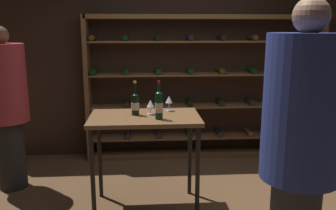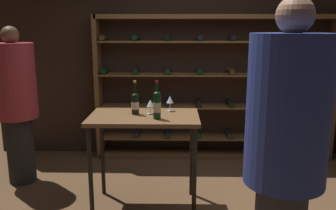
% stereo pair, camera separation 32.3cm
% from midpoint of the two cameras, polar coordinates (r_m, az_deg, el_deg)
% --- Properties ---
extents(back_wall, '(5.65, 0.10, 2.81)m').
position_cam_midpoint_polar(back_wall, '(5.22, -0.44, 7.34)').
color(back_wall, '#332319').
rests_on(back_wall, ground).
extents(wine_rack, '(3.38, 0.32, 2.04)m').
position_cam_midpoint_polar(wine_rack, '(5.10, 4.30, 2.79)').
color(wine_rack, brown).
rests_on(wine_rack, ground).
extents(tasting_table, '(1.10, 0.67, 1.00)m').
position_cam_midpoint_polar(tasting_table, '(3.58, -6.34, -3.65)').
color(tasting_table, brown).
rests_on(tasting_table, ground).
extents(person_guest_blue_shirt, '(0.51, 0.51, 2.05)m').
position_cam_midpoint_polar(person_guest_blue_shirt, '(2.43, 17.09, -5.83)').
color(person_guest_blue_shirt, '#323232').
rests_on(person_guest_blue_shirt, ground).
extents(person_host_in_suit, '(0.49, 0.50, 1.88)m').
position_cam_midpoint_polar(person_host_in_suit, '(4.48, -26.61, 0.40)').
color(person_host_in_suit, black).
rests_on(person_host_in_suit, ground).
extents(wine_bottle_black_capsule, '(0.08, 0.08, 0.37)m').
position_cam_midpoint_polar(wine_bottle_black_capsule, '(3.39, -4.21, 0.01)').
color(wine_bottle_black_capsule, black).
rests_on(wine_bottle_black_capsule, tasting_table).
extents(wine_bottle_gold_foil, '(0.08, 0.08, 0.35)m').
position_cam_midpoint_polar(wine_bottle_gold_foil, '(3.58, -7.89, 0.23)').
color(wine_bottle_gold_foil, black).
rests_on(wine_bottle_gold_foil, tasting_table).
extents(wine_glass_stemmed_left, '(0.08, 0.08, 0.15)m').
position_cam_midpoint_polar(wine_glass_stemmed_left, '(3.59, -5.44, 0.11)').
color(wine_glass_stemmed_left, silver).
rests_on(wine_glass_stemmed_left, tasting_table).
extents(wine_glass_stemmed_center, '(0.07, 0.07, 0.16)m').
position_cam_midpoint_polar(wine_glass_stemmed_center, '(3.72, -2.33, 0.76)').
color(wine_glass_stemmed_center, silver).
rests_on(wine_glass_stemmed_center, tasting_table).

